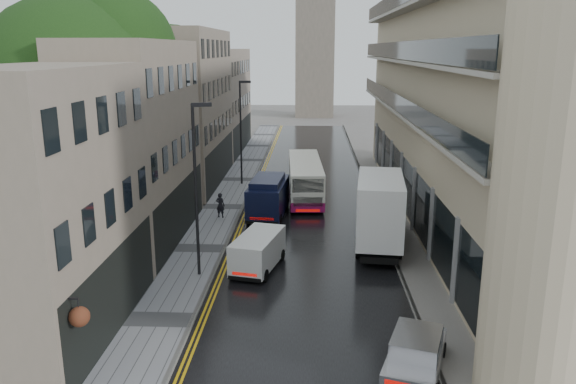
# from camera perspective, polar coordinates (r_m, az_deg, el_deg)

# --- Properties ---
(road) EXTENTS (9.00, 85.00, 0.02)m
(road) POSITION_cam_1_polar(r_m,az_deg,el_deg) (38.44, 2.10, -1.74)
(road) COLOR black
(road) RESTS_ON ground
(left_sidewalk) EXTENTS (2.70, 85.00, 0.12)m
(left_sidewalk) POSITION_cam_1_polar(r_m,az_deg,el_deg) (38.90, -6.55, -1.55)
(left_sidewalk) COLOR gray
(left_sidewalk) RESTS_ON ground
(right_sidewalk) EXTENTS (1.80, 85.00, 0.12)m
(right_sidewalk) POSITION_cam_1_polar(r_m,az_deg,el_deg) (38.78, 10.11, -1.74)
(right_sidewalk) COLOR slate
(right_sidewalk) RESTS_ON ground
(old_shop_row) EXTENTS (4.50, 56.00, 12.00)m
(old_shop_row) POSITION_cam_1_polar(r_m,az_deg,el_deg) (40.85, -11.29, 7.54)
(old_shop_row) COLOR gray
(old_shop_row) RESTS_ON ground
(modern_block) EXTENTS (8.00, 40.00, 14.00)m
(modern_block) POSITION_cam_1_polar(r_m,az_deg,el_deg) (37.03, 18.50, 7.95)
(modern_block) COLOR #BAAC8A
(modern_block) RESTS_ON ground
(tree_near) EXTENTS (10.56, 10.56, 13.89)m
(tree_near) POSITION_cam_1_polar(r_m,az_deg,el_deg) (32.26, -20.85, 6.80)
(tree_near) COLOR black
(tree_near) RESTS_ON ground
(tree_far) EXTENTS (9.24, 9.24, 12.46)m
(tree_far) POSITION_cam_1_polar(r_m,az_deg,el_deg) (44.42, -13.88, 8.23)
(tree_far) COLOR black
(tree_far) RESTS_ON ground
(cream_bus) EXTENTS (2.76, 10.01, 2.70)m
(cream_bus) POSITION_cam_1_polar(r_m,az_deg,el_deg) (38.49, 0.36, 0.39)
(cream_bus) COLOR white
(cream_bus) RESTS_ON road
(white_lorry) EXTENTS (3.11, 7.99, 4.09)m
(white_lorry) POSITION_cam_1_polar(r_m,az_deg,el_deg) (29.28, 7.21, -2.84)
(white_lorry) COLOR white
(white_lorry) RESTS_ON road
(silver_hatchback) EXTENTS (2.79, 4.17, 1.44)m
(silver_hatchback) POSITION_cam_1_polar(r_m,az_deg,el_deg) (19.03, 9.82, -17.36)
(silver_hatchback) COLOR #A4A4A9
(silver_hatchback) RESTS_ON road
(white_van) EXTENTS (2.59, 4.30, 1.82)m
(white_van) POSITION_cam_1_polar(r_m,az_deg,el_deg) (26.98, -5.62, -6.89)
(white_van) COLOR silver
(white_van) RESTS_ON road
(navy_van) EXTENTS (2.54, 5.47, 2.71)m
(navy_van) POSITION_cam_1_polar(r_m,az_deg,el_deg) (35.00, -4.06, -1.07)
(navy_van) COLOR black
(navy_van) RESTS_ON road
(pedestrian) EXTENTS (0.68, 0.55, 1.61)m
(pedestrian) POSITION_cam_1_polar(r_m,az_deg,el_deg) (36.23, -6.89, -1.34)
(pedestrian) COLOR black
(pedestrian) RESTS_ON left_sidewalk
(lamp_post_near) EXTENTS (0.94, 0.44, 8.16)m
(lamp_post_near) POSITION_cam_1_polar(r_m,az_deg,el_deg) (26.41, -9.34, -0.01)
(lamp_post_near) COLOR black
(lamp_post_near) RESTS_ON left_sidewalk
(lamp_post_far) EXTENTS (0.92, 0.26, 8.11)m
(lamp_post_far) POSITION_cam_1_polar(r_m,az_deg,el_deg) (44.56, -4.82, 5.95)
(lamp_post_far) COLOR black
(lamp_post_far) RESTS_ON left_sidewalk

